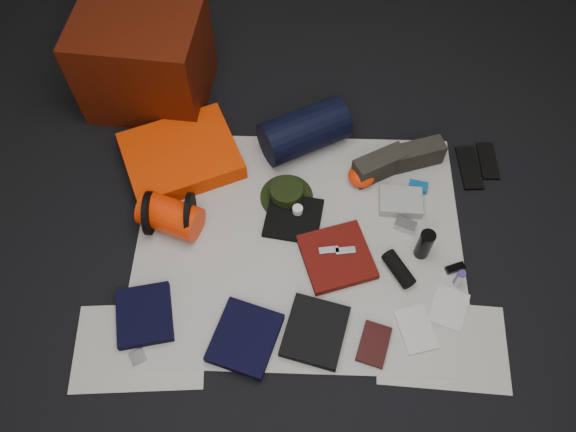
{
  "coord_description": "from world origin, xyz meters",
  "views": [
    {
      "loc": [
        -0.01,
        -1.3,
        2.46
      ],
      "look_at": [
        -0.06,
        0.09,
        0.1
      ],
      "focal_mm": 35.0,
      "sensor_mm": 36.0,
      "label": 1
    }
  ],
  "objects_px": {
    "sleeping_pad": "(181,156)",
    "navy_duffel": "(304,131)",
    "red_cabinet": "(145,59)",
    "stuff_sack": "(170,216)",
    "paperback_book": "(374,344)",
    "water_bottle": "(425,244)",
    "compact_camera": "(405,225)"
  },
  "relations": [
    {
      "from": "red_cabinet",
      "to": "compact_camera",
      "type": "height_order",
      "value": "red_cabinet"
    },
    {
      "from": "water_bottle",
      "to": "navy_duffel",
      "type": "bearing_deg",
      "value": 132.08
    },
    {
      "from": "sleeping_pad",
      "to": "compact_camera",
      "type": "height_order",
      "value": "sleeping_pad"
    },
    {
      "from": "sleeping_pad",
      "to": "navy_duffel",
      "type": "height_order",
      "value": "navy_duffel"
    },
    {
      "from": "stuff_sack",
      "to": "compact_camera",
      "type": "relative_size",
      "value": 2.9
    },
    {
      "from": "compact_camera",
      "to": "water_bottle",
      "type": "bearing_deg",
      "value": -41.77
    },
    {
      "from": "water_bottle",
      "to": "paperback_book",
      "type": "relative_size",
      "value": 0.96
    },
    {
      "from": "stuff_sack",
      "to": "navy_duffel",
      "type": "distance_m",
      "value": 0.83
    },
    {
      "from": "red_cabinet",
      "to": "stuff_sack",
      "type": "distance_m",
      "value": 0.92
    },
    {
      "from": "red_cabinet",
      "to": "paperback_book",
      "type": "distance_m",
      "value": 1.91
    },
    {
      "from": "navy_duffel",
      "to": "compact_camera",
      "type": "bearing_deg",
      "value": -72.66
    },
    {
      "from": "red_cabinet",
      "to": "compact_camera",
      "type": "distance_m",
      "value": 1.65
    },
    {
      "from": "red_cabinet",
      "to": "water_bottle",
      "type": "bearing_deg",
      "value": -28.99
    },
    {
      "from": "stuff_sack",
      "to": "navy_duffel",
      "type": "height_order",
      "value": "navy_duffel"
    },
    {
      "from": "sleeping_pad",
      "to": "stuff_sack",
      "type": "bearing_deg",
      "value": -89.48
    },
    {
      "from": "red_cabinet",
      "to": "sleeping_pad",
      "type": "height_order",
      "value": "red_cabinet"
    },
    {
      "from": "stuff_sack",
      "to": "paperback_book",
      "type": "height_order",
      "value": "stuff_sack"
    },
    {
      "from": "red_cabinet",
      "to": "stuff_sack",
      "type": "height_order",
      "value": "red_cabinet"
    },
    {
      "from": "stuff_sack",
      "to": "red_cabinet",
      "type": "bearing_deg",
      "value": 104.73
    },
    {
      "from": "red_cabinet",
      "to": "paperback_book",
      "type": "xyz_separation_m",
      "value": [
        1.21,
        -1.46,
        -0.25
      ]
    },
    {
      "from": "sleeping_pad",
      "to": "water_bottle",
      "type": "xyz_separation_m",
      "value": [
        1.23,
        -0.51,
        0.04
      ]
    },
    {
      "from": "red_cabinet",
      "to": "navy_duffel",
      "type": "xyz_separation_m",
      "value": [
        0.88,
        -0.35,
        -0.14
      ]
    },
    {
      "from": "water_bottle",
      "to": "compact_camera",
      "type": "xyz_separation_m",
      "value": [
        -0.07,
        0.14,
        -0.07
      ]
    },
    {
      "from": "stuff_sack",
      "to": "water_bottle",
      "type": "bearing_deg",
      "value": -5.59
    },
    {
      "from": "stuff_sack",
      "to": "paperback_book",
      "type": "distance_m",
      "value": 1.14
    },
    {
      "from": "compact_camera",
      "to": "paperback_book",
      "type": "height_order",
      "value": "compact_camera"
    },
    {
      "from": "paperback_book",
      "to": "water_bottle",
      "type": "bearing_deg",
      "value": 78.47
    },
    {
      "from": "paperback_book",
      "to": "compact_camera",
      "type": "bearing_deg",
      "value": 90.01
    },
    {
      "from": "stuff_sack",
      "to": "paperback_book",
      "type": "relative_size",
      "value": 1.56
    },
    {
      "from": "stuff_sack",
      "to": "navy_duffel",
      "type": "xyz_separation_m",
      "value": [
        0.65,
        0.52,
        0.03
      ]
    },
    {
      "from": "sleeping_pad",
      "to": "red_cabinet",
      "type": "bearing_deg",
      "value": 115.08
    },
    {
      "from": "paperback_book",
      "to": "sleeping_pad",
      "type": "bearing_deg",
      "value": 151.74
    }
  ]
}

